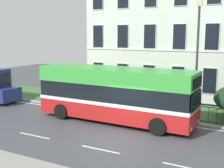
# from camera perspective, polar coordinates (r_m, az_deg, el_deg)

# --- Properties ---
(ground_plane) EXTENTS (60.00, 56.00, 0.18)m
(ground_plane) POSITION_cam_1_polar(r_m,az_deg,el_deg) (16.16, 2.50, -9.48)
(ground_plane) COLOR #42454B
(georgian_townhouse) EXTENTS (14.51, 9.21, 12.32)m
(georgian_townhouse) POSITION_cam_1_polar(r_m,az_deg,el_deg) (27.76, 13.10, 11.52)
(georgian_townhouse) COLOR silver
(georgian_townhouse) RESTS_ON ground_plane
(iron_verge_railing) EXTENTS (13.46, 0.04, 0.97)m
(iron_verge_railing) POSITION_cam_1_polar(r_m,az_deg,el_deg) (19.37, 5.20, -4.30)
(iron_verge_railing) COLOR black
(iron_verge_railing) RESTS_ON ground_plane
(single_decker_bus) EXTENTS (9.76, 2.82, 3.27)m
(single_decker_bus) POSITION_cam_1_polar(r_m,az_deg,el_deg) (17.81, 0.66, -1.88)
(single_decker_bus) COLOR #AF1C1B
(single_decker_bus) RESTS_ON ground_plane
(street_lamp_post) EXTENTS (0.36, 0.24, 7.16)m
(street_lamp_post) POSITION_cam_1_polar(r_m,az_deg,el_deg) (18.86, 16.19, 5.99)
(street_lamp_post) COLOR #333338
(street_lamp_post) RESTS_ON ground_plane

